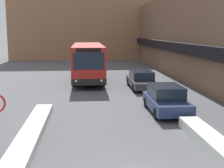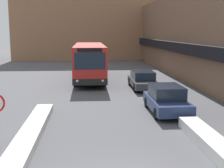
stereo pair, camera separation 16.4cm
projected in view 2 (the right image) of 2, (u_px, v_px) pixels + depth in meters
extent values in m
cube|color=brown|center=(194.00, 34.00, 32.55)|extent=(5.00, 60.00, 8.41)
cube|color=black|center=(168.00, 46.00, 32.53)|extent=(0.50, 60.00, 0.90)
cube|color=#996B4C|center=(94.00, 22.00, 52.01)|extent=(26.00, 8.00, 12.30)
cube|color=silver|center=(28.00, 138.00, 12.71)|extent=(0.90, 10.52, 0.37)
cube|color=silver|center=(219.00, 149.00, 11.37)|extent=(0.90, 7.12, 0.47)
cube|color=red|center=(89.00, 60.00, 29.25)|extent=(2.66, 12.01, 2.84)
cube|color=black|center=(90.00, 72.00, 29.45)|extent=(2.68, 12.03, 0.50)
cube|color=#192333|center=(89.00, 56.00, 29.19)|extent=(2.69, 11.05, 0.78)
cube|color=#192333|center=(90.00, 61.00, 23.27)|extent=(2.34, 0.03, 1.28)
cube|color=black|center=(90.00, 50.00, 23.13)|extent=(1.86, 0.03, 0.28)
sphere|color=#F2EAC6|center=(77.00, 81.00, 23.43)|extent=(0.20, 0.20, 0.20)
sphere|color=#F2EAC6|center=(103.00, 81.00, 23.58)|extent=(0.20, 0.20, 0.20)
cylinder|color=black|center=(75.00, 80.00, 25.72)|extent=(0.28, 1.08, 1.08)
cylinder|color=black|center=(104.00, 80.00, 25.90)|extent=(0.28, 1.08, 1.08)
cylinder|color=black|center=(78.00, 69.00, 33.04)|extent=(0.28, 1.08, 1.08)
cylinder|color=black|center=(101.00, 69.00, 33.22)|extent=(0.28, 1.08, 1.08)
cube|color=navy|center=(167.00, 103.00, 17.27)|extent=(1.87, 4.25, 0.59)
cube|color=#192333|center=(166.00, 92.00, 17.27)|extent=(1.64, 2.34, 0.69)
cylinder|color=black|center=(189.00, 113.00, 16.08)|extent=(0.20, 0.62, 0.62)
cylinder|color=black|center=(156.00, 114.00, 15.95)|extent=(0.20, 0.62, 0.62)
cylinder|color=black|center=(175.00, 102.00, 18.67)|extent=(0.20, 0.62, 0.62)
cylinder|color=black|center=(147.00, 102.00, 18.54)|extent=(0.20, 0.62, 0.62)
cube|color=#38383D|center=(143.00, 82.00, 24.74)|extent=(1.82, 4.81, 0.51)
cube|color=#192333|center=(143.00, 75.00, 24.77)|extent=(1.60, 2.64, 0.63)
cylinder|color=black|center=(157.00, 88.00, 23.37)|extent=(0.20, 0.66, 0.66)
cylinder|color=black|center=(135.00, 88.00, 23.25)|extent=(0.20, 0.66, 0.66)
cylinder|color=black|center=(149.00, 81.00, 26.30)|extent=(0.20, 0.66, 0.66)
cylinder|color=black|center=(130.00, 82.00, 26.18)|extent=(0.20, 0.66, 0.66)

